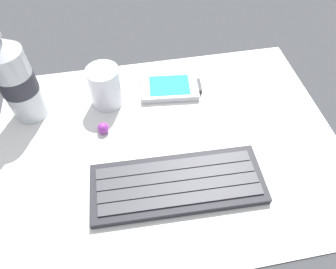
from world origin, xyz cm
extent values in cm
cube|color=silver|center=(0.00, 0.00, -1.00)|extent=(64.00, 48.00, 2.00)
cube|color=#232328|center=(-0.35, -8.90, 0.70)|extent=(29.37, 12.01, 1.40)
cube|color=#3D3D42|center=(-0.24, -5.60, 1.55)|extent=(26.73, 2.93, 0.30)
cube|color=#3D3D42|center=(-0.31, -7.80, 1.55)|extent=(26.73, 2.93, 0.30)
cube|color=#3D3D42|center=(-0.39, -10.00, 1.55)|extent=(26.73, 2.93, 0.30)
cube|color=#3D3D42|center=(-0.47, -12.20, 1.55)|extent=(26.73, 2.93, 0.30)
cube|color=#B7BABF|center=(2.91, 14.10, 0.70)|extent=(12.73, 8.82, 1.40)
cube|color=#2DB7D1|center=(2.91, 14.10, 1.45)|extent=(8.98, 6.78, 0.10)
cube|color=#333338|center=(9.28, 13.43, 0.70)|extent=(1.19, 3.86, 1.12)
cylinder|color=silver|center=(-10.27, 13.08, 4.25)|extent=(6.40, 6.40, 8.50)
cylinder|color=orange|center=(-10.27, 13.08, 3.26)|extent=(5.50, 5.50, 6.12)
cylinder|color=silver|center=(-25.58, 12.84, 7.50)|extent=(6.60, 6.60, 15.00)
cylinder|color=#2D2D38|center=(-25.58, 12.84, 8.25)|extent=(6.73, 6.73, 3.80)
sphere|color=purple|center=(-11.62, 5.21, 1.10)|extent=(2.20, 2.20, 2.20)
camera|label=1|loc=(-6.11, -33.14, 46.98)|focal=32.98mm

